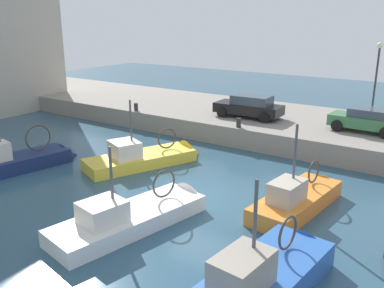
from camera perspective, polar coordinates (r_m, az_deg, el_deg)
water_surface at (r=18.16m, az=0.81°, el=-7.14°), size 80.00×80.00×0.00m
quay_wall at (r=27.78m, az=14.04°, el=2.23°), size 9.00×56.00×1.20m
fishing_boat_yellow at (r=22.13m, az=-6.07°, el=-2.40°), size 6.74×4.28×4.39m
fishing_boat_orange at (r=17.69m, az=14.47°, el=-7.96°), size 6.00×2.35×4.38m
fishing_boat_navy at (r=22.90m, az=-23.05°, el=-3.01°), size 7.11×2.97×4.57m
fishing_boat_white at (r=16.02m, az=-7.30°, el=-10.34°), size 7.05×3.17×4.14m
parked_car_black at (r=27.14m, az=7.84°, el=5.14°), size 2.10×4.39×1.45m
parked_car_green at (r=25.41m, az=22.70°, el=3.08°), size 1.97×3.88×1.35m
mooring_bollard_south at (r=24.66m, az=6.39°, el=2.90°), size 0.28×0.28×0.55m
mooring_bollard_mid at (r=29.16m, az=-7.65°, el=5.03°), size 0.28×0.28×0.55m
quay_streetlamp at (r=27.46m, az=23.94°, el=9.32°), size 0.36×0.36×4.83m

